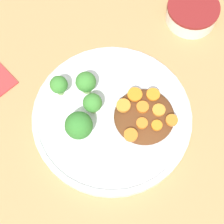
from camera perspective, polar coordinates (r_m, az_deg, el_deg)
name	(u,v)px	position (r m, az deg, el deg)	size (l,w,h in m)	color
ground_plane	(112,119)	(0.69, 0.00, -1.14)	(4.00, 4.00, 0.00)	tan
plate	(112,117)	(0.68, 0.00, -0.72)	(0.29, 0.29, 0.03)	white
dip_bowl	(192,12)	(0.80, 12.14, 14.70)	(0.10, 0.10, 0.04)	white
stew_mound	(144,116)	(0.66, 4.93, -0.67)	(0.11, 0.11, 0.02)	#5B3319
broccoli_floret_0	(79,126)	(0.63, -5.07, -2.11)	(0.05, 0.05, 0.06)	#759E51
broccoli_floret_1	(86,82)	(0.67, -4.00, 4.51)	(0.04, 0.04, 0.05)	#759E51
broccoli_floret_2	(59,85)	(0.67, -8.10, 4.08)	(0.03, 0.03, 0.05)	#7FA85B
broccoli_floret_3	(92,103)	(0.65, -2.99, 1.33)	(0.03, 0.03, 0.05)	#759E51
carrot_slice_0	(142,123)	(0.64, 4.59, -1.72)	(0.02, 0.02, 0.01)	orange
carrot_slice_1	(143,107)	(0.65, 4.69, 0.76)	(0.02, 0.02, 0.01)	orange
carrot_slice_2	(153,95)	(0.66, 6.33, 2.57)	(0.02, 0.02, 0.01)	orange
carrot_slice_3	(159,110)	(0.65, 7.14, 0.29)	(0.02, 0.02, 0.01)	orange
carrot_slice_4	(124,106)	(0.65, 1.78, 0.93)	(0.02, 0.02, 0.01)	orange
carrot_slice_5	(157,125)	(0.64, 6.84, -2.03)	(0.02, 0.02, 0.01)	orange
carrot_slice_6	(131,135)	(0.63, 2.88, -3.51)	(0.02, 0.02, 0.01)	orange
carrot_slice_7	(172,120)	(0.65, 9.09, -1.24)	(0.02, 0.02, 0.01)	orange
carrot_slice_8	(135,95)	(0.66, 3.50, 2.67)	(0.03, 0.03, 0.01)	orange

